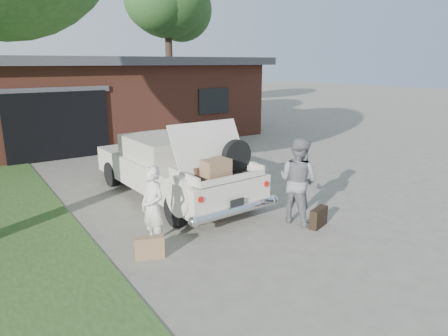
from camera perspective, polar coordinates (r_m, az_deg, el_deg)
ground at (r=7.72m, az=2.53°, el=-8.87°), size 90.00×90.00×0.00m
house at (r=17.96m, az=-17.37°, el=9.64°), size 12.80×7.80×3.30m
sedan at (r=9.45m, az=-7.32°, el=0.16°), size 2.14×5.02×1.94m
woman_left at (r=6.94m, az=-10.14°, el=-5.48°), size 0.45×0.58×1.44m
woman_right at (r=7.96m, az=10.54°, el=-1.79°), size 0.82×0.96×1.72m
suitcase_left at (r=6.73m, az=-10.60°, el=-11.12°), size 0.50×0.31×0.37m
suitcase_right at (r=8.01m, az=13.36°, el=-6.89°), size 0.52×0.30×0.38m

